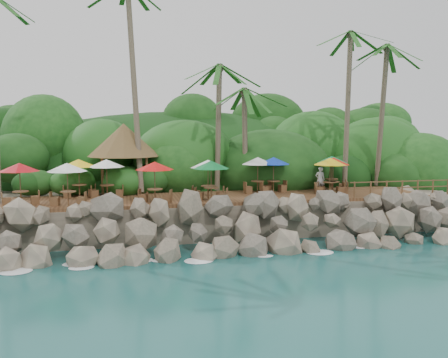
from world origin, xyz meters
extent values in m
plane|color=#19514F|center=(0.00, 0.00, 0.00)|extent=(140.00, 140.00, 0.00)
cube|color=gray|center=(0.00, 16.00, 1.05)|extent=(32.00, 25.20, 2.10)
ellipsoid|color=#143811|center=(0.00, 23.50, 0.00)|extent=(44.80, 28.00, 15.40)
cube|color=brown|center=(0.00, 6.00, 2.20)|extent=(26.00, 5.00, 0.20)
ellipsoid|color=white|center=(-9.00, 0.30, 0.03)|extent=(1.20, 0.80, 0.06)
ellipsoid|color=white|center=(-6.00, 0.30, 0.03)|extent=(1.20, 0.80, 0.06)
ellipsoid|color=white|center=(-3.00, 0.30, 0.03)|extent=(1.20, 0.80, 0.06)
ellipsoid|color=white|center=(0.00, 0.30, 0.03)|extent=(1.20, 0.80, 0.06)
ellipsoid|color=white|center=(3.00, 0.30, 0.03)|extent=(1.20, 0.80, 0.06)
ellipsoid|color=white|center=(6.00, 0.30, 0.03)|extent=(1.20, 0.80, 0.06)
ellipsoid|color=white|center=(9.00, 0.30, 0.03)|extent=(1.20, 0.80, 0.06)
cylinder|color=brown|center=(-5.34, 9.13, 9.38)|extent=(0.94, 3.72, 13.85)
cylinder|color=brown|center=(0.24, 8.88, 6.54)|extent=(0.61, 0.72, 8.49)
ellipsoid|color=#23601E|center=(0.24, 8.88, 10.78)|extent=(6.00, 6.00, 2.40)
cylinder|color=brown|center=(2.10, 8.77, 5.76)|extent=(0.71, 0.76, 6.93)
ellipsoid|color=#23601E|center=(2.10, 8.77, 9.22)|extent=(6.00, 6.00, 2.40)
cylinder|color=brown|center=(9.70, 8.69, 7.88)|extent=(1.09, 1.36, 11.15)
ellipsoid|color=#23601E|center=(9.70, 8.69, 13.46)|extent=(6.00, 6.00, 2.40)
cylinder|color=brown|center=(12.33, 8.50, 7.37)|extent=(0.51, 1.38, 10.12)
ellipsoid|color=#23601E|center=(12.33, 8.50, 12.43)|extent=(6.00, 6.00, 2.40)
cylinder|color=brown|center=(-7.48, 8.16, 3.50)|extent=(0.16, 0.16, 2.40)
cylinder|color=brown|center=(-4.68, 8.16, 3.50)|extent=(0.16, 0.16, 2.40)
cylinder|color=brown|center=(-7.48, 10.96, 3.50)|extent=(0.16, 0.16, 2.40)
cylinder|color=brown|center=(-4.68, 10.96, 3.50)|extent=(0.16, 0.16, 2.40)
cone|color=brown|center=(-6.08, 9.56, 5.80)|extent=(4.80, 4.80, 2.20)
cylinder|color=brown|center=(2.52, 7.06, 2.69)|extent=(0.08, 0.08, 0.77)
cylinder|color=brown|center=(2.52, 7.06, 3.08)|extent=(0.88, 0.88, 0.05)
cylinder|color=brown|center=(2.52, 7.06, 3.45)|extent=(0.05, 0.05, 2.30)
cone|color=silver|center=(2.52, 7.06, 4.44)|extent=(2.19, 2.19, 0.47)
cube|color=brown|center=(1.81, 6.90, 2.54)|extent=(0.52, 0.52, 0.48)
cube|color=brown|center=(3.24, 7.22, 2.54)|extent=(0.52, 0.52, 0.48)
cylinder|color=brown|center=(-7.18, 7.02, 2.69)|extent=(0.08, 0.08, 0.77)
cylinder|color=brown|center=(-7.18, 7.02, 3.08)|extent=(0.88, 0.88, 0.05)
cylinder|color=brown|center=(-7.18, 7.02, 3.45)|extent=(0.05, 0.05, 2.30)
cone|color=white|center=(-7.18, 7.02, 4.44)|extent=(2.19, 2.19, 0.47)
cube|color=brown|center=(-7.91, 7.00, 2.54)|extent=(0.45, 0.45, 0.48)
cube|color=brown|center=(-6.45, 7.03, 2.54)|extent=(0.45, 0.45, 0.48)
cylinder|color=brown|center=(-9.22, 4.40, 2.69)|extent=(0.08, 0.08, 0.77)
cylinder|color=brown|center=(-9.22, 4.40, 3.08)|extent=(0.88, 0.88, 0.05)
cylinder|color=brown|center=(-9.22, 4.40, 3.45)|extent=(0.05, 0.05, 2.30)
cone|color=white|center=(-9.22, 4.40, 4.44)|extent=(2.19, 2.19, 0.47)
cube|color=brown|center=(-9.94, 4.53, 2.54)|extent=(0.51, 0.51, 0.48)
cube|color=brown|center=(-8.50, 4.27, 2.54)|extent=(0.51, 0.51, 0.48)
cylinder|color=brown|center=(-1.16, 5.24, 2.69)|extent=(0.08, 0.08, 0.77)
cylinder|color=brown|center=(-1.16, 5.24, 3.08)|extent=(0.88, 0.88, 0.05)
cylinder|color=brown|center=(-1.16, 5.24, 3.45)|extent=(0.05, 0.05, 2.30)
cone|color=white|center=(-1.16, 5.24, 4.44)|extent=(2.19, 2.19, 0.47)
cube|color=brown|center=(-1.85, 5.47, 2.54)|extent=(0.56, 0.56, 0.48)
cube|color=brown|center=(-0.47, 5.00, 2.54)|extent=(0.56, 0.56, 0.48)
cylinder|color=brown|center=(3.57, 6.91, 2.69)|extent=(0.08, 0.08, 0.77)
cylinder|color=brown|center=(3.57, 6.91, 3.08)|extent=(0.88, 0.88, 0.05)
cylinder|color=brown|center=(3.57, 6.91, 3.45)|extent=(0.05, 0.05, 2.30)
cone|color=#0C30A7|center=(3.57, 6.91, 4.44)|extent=(2.19, 2.19, 0.47)
cube|color=brown|center=(2.86, 6.72, 2.54)|extent=(0.54, 0.54, 0.48)
cube|color=brown|center=(4.27, 7.10, 2.54)|extent=(0.54, 0.54, 0.48)
cylinder|color=brown|center=(7.29, 5.76, 2.69)|extent=(0.08, 0.08, 0.77)
cylinder|color=brown|center=(7.29, 5.76, 3.08)|extent=(0.88, 0.88, 0.05)
cylinder|color=brown|center=(7.29, 5.76, 3.45)|extent=(0.05, 0.05, 2.30)
cone|color=#B8190B|center=(7.29, 5.76, 4.44)|extent=(2.19, 2.19, 0.47)
cube|color=brown|center=(6.60, 5.99, 2.54)|extent=(0.56, 0.56, 0.48)
cube|color=brown|center=(7.98, 5.53, 2.54)|extent=(0.56, 0.56, 0.48)
cylinder|color=brown|center=(-8.87, 7.56, 2.69)|extent=(0.08, 0.08, 0.77)
cylinder|color=brown|center=(-8.87, 7.56, 3.08)|extent=(0.88, 0.88, 0.05)
cylinder|color=brown|center=(-8.87, 7.56, 3.45)|extent=(0.05, 0.05, 2.30)
cone|color=yellow|center=(-8.87, 7.56, 4.44)|extent=(2.19, 2.19, 0.47)
cube|color=brown|center=(-9.60, 7.54, 2.54)|extent=(0.45, 0.45, 0.48)
cube|color=brown|center=(-8.14, 7.59, 2.54)|extent=(0.45, 0.45, 0.48)
cylinder|color=brown|center=(7.91, 7.26, 2.69)|extent=(0.08, 0.08, 0.77)
cylinder|color=brown|center=(7.91, 7.26, 3.08)|extent=(0.88, 0.88, 0.05)
cylinder|color=brown|center=(7.91, 7.26, 3.45)|extent=(0.05, 0.05, 2.30)
cone|color=#0B6B37|center=(7.91, 7.26, 4.44)|extent=(2.19, 2.19, 0.47)
cube|color=brown|center=(7.24, 7.55, 2.54)|extent=(0.58, 0.58, 0.48)
cube|color=brown|center=(8.58, 6.96, 2.54)|extent=(0.58, 0.58, 0.48)
cylinder|color=brown|center=(-4.43, 4.40, 2.69)|extent=(0.08, 0.08, 0.77)
cylinder|color=brown|center=(-4.43, 4.40, 3.08)|extent=(0.88, 0.88, 0.05)
cylinder|color=brown|center=(-4.43, 4.40, 3.45)|extent=(0.05, 0.05, 2.30)
cone|color=red|center=(-4.43, 4.40, 4.44)|extent=(2.19, 2.19, 0.47)
cube|color=brown|center=(-5.10, 4.70, 2.54)|extent=(0.58, 0.58, 0.48)
cube|color=brown|center=(-3.76, 4.10, 2.54)|extent=(0.58, 0.58, 0.48)
cylinder|color=brown|center=(-1.13, 4.43, 2.69)|extent=(0.08, 0.08, 0.77)
cylinder|color=brown|center=(-1.13, 4.43, 3.08)|extent=(0.88, 0.88, 0.05)
cylinder|color=brown|center=(-1.13, 4.43, 3.45)|extent=(0.05, 0.05, 2.30)
cone|color=#0C6E2D|center=(-1.13, 4.43, 4.44)|extent=(2.19, 2.19, 0.47)
cube|color=brown|center=(-1.80, 4.70, 2.54)|extent=(0.57, 0.57, 0.48)
cube|color=brown|center=(-0.45, 4.15, 2.54)|extent=(0.57, 0.57, 0.48)
cylinder|color=brown|center=(6.96, 5.51, 2.69)|extent=(0.08, 0.08, 0.77)
cylinder|color=brown|center=(6.96, 5.51, 3.08)|extent=(0.88, 0.88, 0.05)
cylinder|color=brown|center=(6.96, 5.51, 3.45)|extent=(0.05, 0.05, 2.30)
cone|color=gold|center=(6.96, 5.51, 4.44)|extent=(2.19, 2.19, 0.47)
cube|color=brown|center=(6.23, 5.57, 2.54)|extent=(0.47, 0.47, 0.48)
cube|color=brown|center=(7.68, 5.45, 2.54)|extent=(0.47, 0.47, 0.48)
cylinder|color=brown|center=(-11.80, 5.05, 2.69)|extent=(0.08, 0.08, 0.77)
cylinder|color=brown|center=(-11.80, 5.05, 3.08)|extent=(0.88, 0.88, 0.05)
cylinder|color=brown|center=(-11.80, 5.05, 3.45)|extent=(0.05, 0.05, 2.30)
cone|color=#BA0B14|center=(-11.80, 5.05, 4.44)|extent=(2.19, 2.19, 0.47)
cube|color=brown|center=(-12.51, 4.86, 2.54)|extent=(0.54, 0.54, 0.48)
cube|color=brown|center=(-11.09, 5.24, 2.54)|extent=(0.54, 0.54, 0.48)
cylinder|color=brown|center=(7.73, 3.65, 2.80)|extent=(0.10, 0.10, 1.00)
cylinder|color=brown|center=(8.83, 3.65, 2.80)|extent=(0.10, 0.10, 1.00)
cylinder|color=brown|center=(9.93, 3.65, 2.80)|extent=(0.10, 0.10, 1.00)
cylinder|color=brown|center=(11.03, 3.65, 2.80)|extent=(0.10, 0.10, 1.00)
cylinder|color=brown|center=(12.13, 3.65, 2.80)|extent=(0.10, 0.10, 1.00)
cylinder|color=brown|center=(13.23, 3.65, 2.80)|extent=(0.10, 0.10, 1.00)
cylinder|color=brown|center=(14.33, 3.65, 2.80)|extent=(0.10, 0.10, 1.00)
cube|color=brown|center=(11.03, 3.65, 3.25)|extent=(7.20, 0.06, 0.06)
cube|color=brown|center=(11.03, 3.65, 2.85)|extent=(7.20, 0.06, 0.06)
imported|color=silver|center=(6.60, 6.23, 3.17)|extent=(0.70, 0.52, 1.75)
camera|label=1|loc=(-6.31, -22.52, 6.59)|focal=37.51mm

